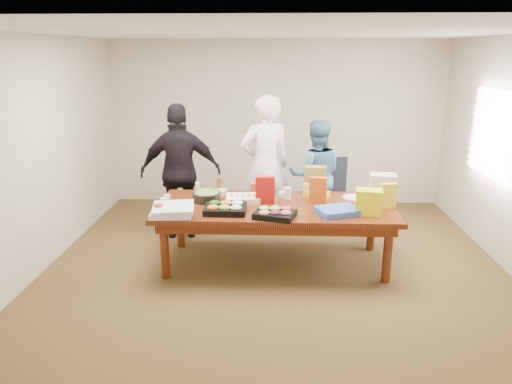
{
  "coord_description": "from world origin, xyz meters",
  "views": [
    {
      "loc": [
        -0.02,
        -5.27,
        2.49
      ],
      "look_at": [
        -0.24,
        0.1,
        0.88
      ],
      "focal_mm": 32.74,
      "sensor_mm": 36.0,
      "label": 1
    }
  ],
  "objects_px": {
    "person_center": "(265,166)",
    "person_right": "(316,176)",
    "conference_table": "(275,234)",
    "office_chair": "(334,196)",
    "salad_bowl": "(207,197)",
    "sheet_cake": "(243,199)"
  },
  "relations": [
    {
      "from": "person_center",
      "to": "person_right",
      "type": "relative_size",
      "value": 1.22
    },
    {
      "from": "person_center",
      "to": "sheet_cake",
      "type": "bearing_deg",
      "value": 55.05
    },
    {
      "from": "office_chair",
      "to": "salad_bowl",
      "type": "distance_m",
      "value": 2.05
    },
    {
      "from": "conference_table",
      "to": "salad_bowl",
      "type": "bearing_deg",
      "value": 171.59
    },
    {
      "from": "person_center",
      "to": "salad_bowl",
      "type": "bearing_deg",
      "value": 33.25
    },
    {
      "from": "salad_bowl",
      "to": "person_right",
      "type": "bearing_deg",
      "value": 37.77
    },
    {
      "from": "office_chair",
      "to": "sheet_cake",
      "type": "height_order",
      "value": "office_chair"
    },
    {
      "from": "conference_table",
      "to": "salad_bowl",
      "type": "xyz_separation_m",
      "value": [
        -0.84,
        0.12,
        0.43
      ]
    },
    {
      "from": "person_center",
      "to": "person_right",
      "type": "distance_m",
      "value": 0.76
    },
    {
      "from": "conference_table",
      "to": "sheet_cake",
      "type": "distance_m",
      "value": 0.58
    },
    {
      "from": "conference_table",
      "to": "salad_bowl",
      "type": "height_order",
      "value": "salad_bowl"
    },
    {
      "from": "office_chair",
      "to": "person_right",
      "type": "bearing_deg",
      "value": 172.97
    },
    {
      "from": "conference_table",
      "to": "person_center",
      "type": "distance_m",
      "value": 1.22
    },
    {
      "from": "person_center",
      "to": "salad_bowl",
      "type": "height_order",
      "value": "person_center"
    },
    {
      "from": "sheet_cake",
      "to": "person_center",
      "type": "bearing_deg",
      "value": 69.66
    },
    {
      "from": "sheet_cake",
      "to": "salad_bowl",
      "type": "height_order",
      "value": "salad_bowl"
    },
    {
      "from": "conference_table",
      "to": "person_right",
      "type": "height_order",
      "value": "person_right"
    },
    {
      "from": "conference_table",
      "to": "sheet_cake",
      "type": "height_order",
      "value": "sheet_cake"
    },
    {
      "from": "conference_table",
      "to": "office_chair",
      "type": "relative_size",
      "value": 2.86
    },
    {
      "from": "conference_table",
      "to": "office_chair",
      "type": "distance_m",
      "value": 1.5
    },
    {
      "from": "office_chair",
      "to": "person_center",
      "type": "xyz_separation_m",
      "value": [
        -0.99,
        -0.19,
        0.49
      ]
    },
    {
      "from": "conference_table",
      "to": "office_chair",
      "type": "bearing_deg",
      "value": 55.59
    }
  ]
}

